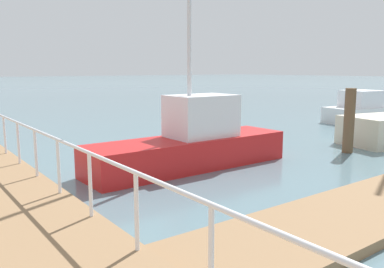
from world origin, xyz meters
The scene contains 6 objects.
ground_plane centered at (0.00, 20.00, 0.00)m, with size 300.00×300.00×0.00m, color slate.
floating_dock centered at (2.19, 8.95, 0.09)m, with size 11.38×2.00×0.18m, color #93704C.
boardwalk_railing centered at (-3.15, 7.16, 1.23)m, with size 0.06×26.06×1.08m.
dock_piling_4 centered at (6.48, 12.48, 1.07)m, with size 0.35×0.35×2.14m, color brown.
moored_boat_2 centered at (14.49, 16.36, 0.60)m, with size 5.44×2.77×1.68m.
moored_boat_4 centered at (1.12, 13.97, 0.72)m, with size 6.09×1.64×7.51m.
Camera 1 is at (-5.53, 5.04, 2.75)m, focal length 37.43 mm.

